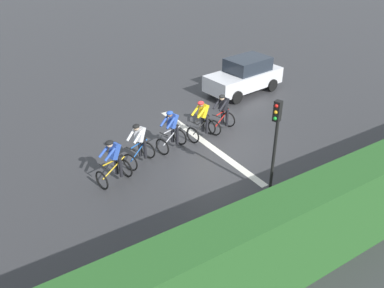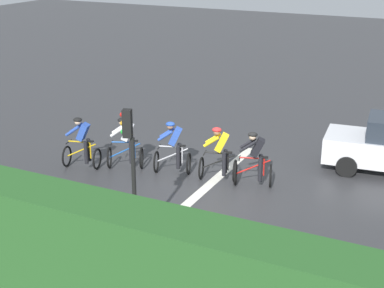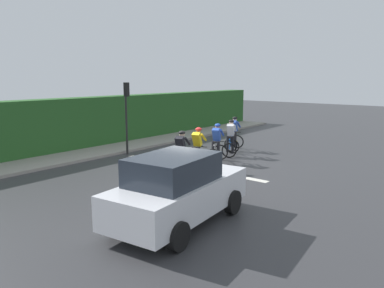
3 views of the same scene
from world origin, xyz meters
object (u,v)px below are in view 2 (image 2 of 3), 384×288
at_px(cyclist_lead, 82,144).
at_px(traffic_light_near_crossing, 130,157).
at_px(cyclist_second, 126,144).
at_px(cyclist_trailing, 255,160).
at_px(cyclist_mid, 174,149).
at_px(cyclist_fourth, 219,155).

relative_size(cyclist_lead, traffic_light_near_crossing, 0.50).
bearing_deg(cyclist_second, cyclist_trailing, -83.06).
distance_m(cyclist_lead, traffic_light_near_crossing, 5.39).
distance_m(cyclist_lead, cyclist_mid, 2.91).
bearing_deg(traffic_light_near_crossing, cyclist_trailing, -17.22).
bearing_deg(cyclist_fourth, traffic_light_near_crossing, 176.17).
bearing_deg(traffic_light_near_crossing, cyclist_lead, 49.69).
relative_size(cyclist_mid, traffic_light_near_crossing, 0.50).
relative_size(cyclist_lead, cyclist_trailing, 1.00).
height_order(cyclist_mid, cyclist_trailing, same).
distance_m(cyclist_mid, traffic_light_near_crossing, 4.65).
height_order(cyclist_second, cyclist_trailing, same).
relative_size(cyclist_mid, cyclist_fourth, 1.00).
distance_m(cyclist_lead, cyclist_second, 1.38).
height_order(cyclist_lead, cyclist_second, same).
bearing_deg(cyclist_trailing, cyclist_fourth, 94.36).
relative_size(cyclist_second, cyclist_fourth, 1.00).
bearing_deg(cyclist_second, cyclist_fourth, -82.13).
bearing_deg(cyclist_trailing, cyclist_second, 96.94).
bearing_deg(cyclist_mid, cyclist_fourth, -85.25).
distance_m(cyclist_second, traffic_light_near_crossing, 5.02).
distance_m(cyclist_lead, cyclist_fourth, 4.37).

